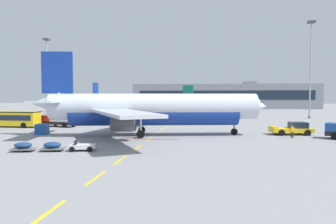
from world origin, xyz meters
TOP-DOWN VIEW (x-y plane):
  - ground at (40.00, 40.00)m, footprint 400.00×400.00m
  - apron_paint_markings at (18.00, 37.78)m, footprint 8.00×95.42m
  - airliner_foreground at (17.55, 25.88)m, footprint 34.70×34.05m
  - pushback_tug at (38.62, 29.77)m, footprint 6.32×3.80m
  - airliner_mid_left at (-21.86, 92.10)m, footprint 32.10×32.62m
  - airliner_far_center at (29.87, 80.69)m, footprint 26.75×26.58m
  - apron_shuttle_bus at (-11.55, 35.25)m, footprint 12.10×3.31m
  - catering_truck at (-1.96, 37.00)m, footprint 7.40×4.33m
  - baggage_train at (9.61, 11.71)m, footprint 8.72×3.17m
  - ground_crew_worker at (37.59, 25.91)m, footprint 0.68×0.35m
  - uld_cargo_container at (0.79, 25.34)m, footprint 1.65×1.61m
  - apron_light_mast_near at (-22.81, 70.90)m, footprint 1.80×1.80m
  - apron_light_mast_far at (52.61, 67.12)m, footprint 1.80×1.80m
  - terminal_satellite at (33.68, 141.26)m, footprint 87.65×26.03m

SIDE VIEW (x-z plane):
  - ground at x=40.00m, z-range 0.00..0.00m
  - apron_paint_markings at x=18.00m, z-range 0.00..0.01m
  - baggage_train at x=9.61m, z-range -0.05..1.09m
  - uld_cargo_container at x=0.79m, z-range 0.00..1.60m
  - pushback_tug at x=38.62m, z-range -0.14..1.94m
  - ground_crew_worker at x=37.59m, z-range 0.12..1.80m
  - catering_truck at x=-1.96m, z-range 0.08..3.22m
  - apron_shuttle_bus at x=-11.55m, z-range 0.25..3.25m
  - airliner_far_center at x=29.87m, z-range -1.65..7.73m
  - airliner_mid_left at x=-21.86m, z-range -2.02..9.43m
  - airliner_foreground at x=17.55m, z-range -2.15..10.05m
  - terminal_satellite at x=33.68m, z-range -0.79..12.49m
  - apron_light_mast_near at x=-22.81m, z-range 2.96..26.29m
  - apron_light_mast_far at x=52.61m, z-range 3.06..28.49m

